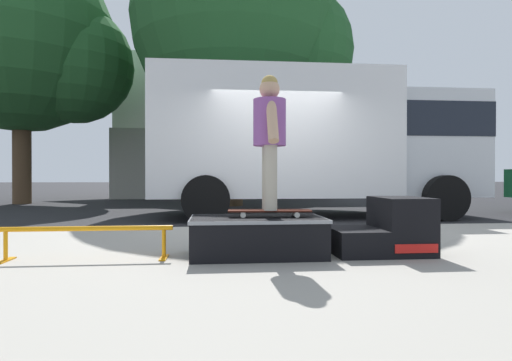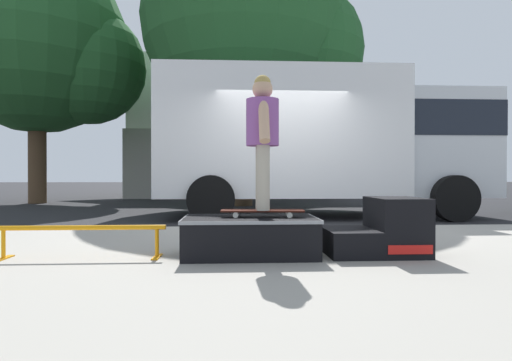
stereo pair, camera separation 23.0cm
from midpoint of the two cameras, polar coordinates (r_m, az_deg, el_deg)
ground_plane at (r=6.89m, az=3.32°, el=-6.71°), size 140.00×140.00×0.00m
sidewalk_slab at (r=3.98m, az=10.11°, el=-11.11°), size 50.00×5.00×0.12m
skate_box at (r=3.93m, az=-1.53°, el=-7.49°), size 1.25×0.72×0.36m
kicker_ramp at (r=4.21m, az=16.01°, el=-6.56°), size 0.91×0.64×0.54m
grind_rail at (r=4.08m, az=-23.80°, el=-6.78°), size 1.53×0.28×0.30m
skateboard at (r=3.94m, az=0.19°, el=-4.21°), size 0.79×0.25×0.07m
skater_kid at (r=3.95m, az=0.19°, el=6.86°), size 0.31×0.65×1.27m
box_truck at (r=9.23m, az=7.47°, el=5.67°), size 6.91×2.63×3.05m
street_tree_main at (r=15.97m, az=-28.68°, el=15.88°), size 6.51×5.92×8.26m
street_tree_neighbour at (r=13.34m, az=-2.01°, el=19.95°), size 6.67×6.06×8.52m
house_behind at (r=21.12m, az=-4.89°, el=9.65°), size 9.54×8.23×8.40m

